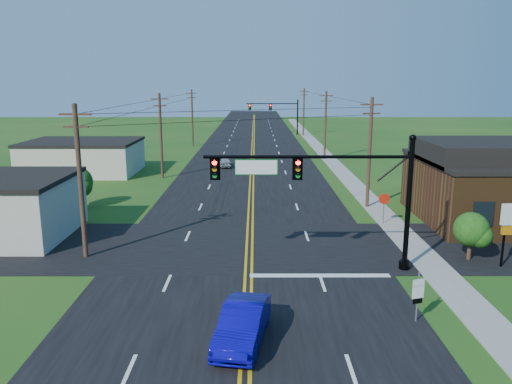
{
  "coord_description": "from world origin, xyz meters",
  "views": [
    {
      "loc": [
        0.54,
        -18.04,
        10.18
      ],
      "look_at": [
        0.59,
        10.0,
        3.96
      ],
      "focal_mm": 35.0,
      "sensor_mm": 36.0,
      "label": 1
    }
  ],
  "objects_px": {
    "signal_mast_main": "(326,186)",
    "stop_sign": "(384,202)",
    "signal_mast_far": "(275,111)",
    "blue_car": "(243,324)",
    "route_sign": "(418,293)"
  },
  "relations": [
    {
      "from": "signal_mast_main",
      "to": "signal_mast_far",
      "type": "distance_m",
      "value": 72.0
    },
    {
      "from": "signal_mast_far",
      "to": "signal_mast_main",
      "type": "bearing_deg",
      "value": -90.08
    },
    {
      "from": "signal_mast_main",
      "to": "blue_car",
      "type": "xyz_separation_m",
      "value": [
        -4.29,
        -7.89,
        -3.99
      ]
    },
    {
      "from": "route_sign",
      "to": "stop_sign",
      "type": "xyz_separation_m",
      "value": [
        2.37,
        15.19,
        0.33
      ]
    },
    {
      "from": "signal_mast_main",
      "to": "stop_sign",
      "type": "xyz_separation_m",
      "value": [
        5.53,
        8.98,
        -3.08
      ]
    },
    {
      "from": "blue_car",
      "to": "signal_mast_far",
      "type": "bearing_deg",
      "value": 96.84
    },
    {
      "from": "signal_mast_main",
      "to": "signal_mast_far",
      "type": "xyz_separation_m",
      "value": [
        0.1,
        72.0,
        -0.2
      ]
    },
    {
      "from": "signal_mast_far",
      "to": "stop_sign",
      "type": "distance_m",
      "value": 63.32
    },
    {
      "from": "signal_mast_far",
      "to": "blue_car",
      "type": "height_order",
      "value": "signal_mast_far"
    },
    {
      "from": "signal_mast_main",
      "to": "stop_sign",
      "type": "height_order",
      "value": "signal_mast_main"
    },
    {
      "from": "signal_mast_far",
      "to": "route_sign",
      "type": "relative_size",
      "value": 4.79
    },
    {
      "from": "signal_mast_main",
      "to": "blue_car",
      "type": "height_order",
      "value": "signal_mast_main"
    },
    {
      "from": "blue_car",
      "to": "stop_sign",
      "type": "relative_size",
      "value": 2.01
    },
    {
      "from": "blue_car",
      "to": "route_sign",
      "type": "relative_size",
      "value": 2.02
    },
    {
      "from": "signal_mast_main",
      "to": "stop_sign",
      "type": "distance_m",
      "value": 10.99
    }
  ]
}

